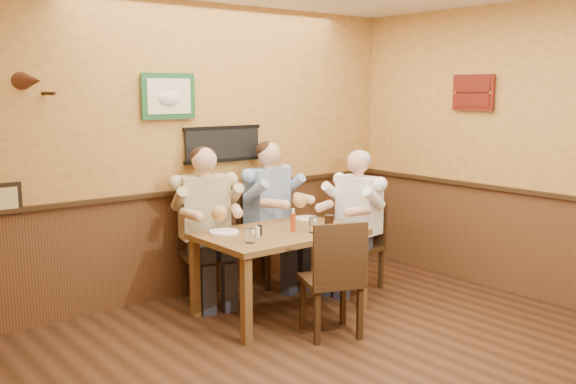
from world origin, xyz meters
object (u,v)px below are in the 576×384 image
(hot_sauce_bottle, at_px, (293,221))
(pepper_shaker, at_px, (260,230))
(dining_table, at_px, (280,241))
(salt_shaker, at_px, (258,232))
(diner_white_elder, at_px, (359,227))
(chair_back_left, at_px, (205,253))
(chair_near_side, at_px, (331,277))
(chair_right_end, at_px, (358,246))
(diner_blue_polo, at_px, (267,221))
(water_glass_left, at_px, (250,236))
(diner_tan_shirt, at_px, (205,232))
(water_glass_mid, at_px, (314,225))
(chair_back_right, at_px, (267,240))
(cola_tumbler, at_px, (329,221))

(hot_sauce_bottle, xyz_separation_m, pepper_shaker, (-0.33, 0.05, -0.05))
(dining_table, distance_m, salt_shaker, 0.31)
(diner_white_elder, bearing_deg, chair_back_left, -123.40)
(chair_near_side, bearing_deg, chair_right_end, -123.01)
(dining_table, xyz_separation_m, diner_blue_polo, (0.44, 0.78, 0.00))
(chair_right_end, bearing_deg, water_glass_left, -88.05)
(chair_right_end, xyz_separation_m, chair_near_side, (-1.04, -0.74, 0.04))
(diner_blue_polo, relative_size, salt_shaker, 15.65)
(diner_white_elder, bearing_deg, hot_sauce_bottle, -88.97)
(diner_tan_shirt, relative_size, water_glass_mid, 9.74)
(chair_back_left, bearing_deg, diner_tan_shirt, 0.00)
(water_glass_mid, height_order, hot_sauce_bottle, hot_sauce_bottle)
(chair_back_right, bearing_deg, chair_back_left, 175.11)
(salt_shaker, xyz_separation_m, pepper_shaker, (0.04, 0.03, 0.00))
(diner_blue_polo, relative_size, diner_white_elder, 1.05)
(hot_sauce_bottle, bearing_deg, water_glass_mid, -53.20)
(chair_near_side, distance_m, pepper_shaker, 0.75)
(chair_back_left, xyz_separation_m, chair_back_right, (0.77, 0.04, 0.00))
(diner_tan_shirt, distance_m, cola_tumbler, 1.18)
(chair_back_left, height_order, water_glass_mid, chair_back_left)
(pepper_shaker, bearing_deg, water_glass_left, -142.78)
(diner_tan_shirt, bearing_deg, hot_sauce_bottle, -48.55)
(diner_white_elder, relative_size, pepper_shaker, 13.68)
(water_glass_mid, height_order, salt_shaker, water_glass_mid)
(chair_back_left, xyz_separation_m, hot_sauce_bottle, (0.41, -0.81, 0.38))
(dining_table, bearing_deg, chair_back_left, 114.11)
(water_glass_mid, distance_m, pepper_shaker, 0.48)
(water_glass_left, distance_m, water_glass_mid, 0.65)
(pepper_shaker, bearing_deg, salt_shaker, -145.61)
(chair_near_side, xyz_separation_m, diner_blue_polo, (0.43, 1.43, 0.18))
(chair_back_right, height_order, chair_right_end, chair_back_right)
(diner_tan_shirt, relative_size, cola_tumbler, 11.94)
(chair_back_left, bearing_deg, dining_table, -51.51)
(chair_back_right, xyz_separation_m, diner_blue_polo, (0.00, 0.00, 0.20))
(water_glass_left, relative_size, salt_shaker, 1.39)
(diner_blue_polo, bearing_deg, water_glass_left, -141.05)
(chair_back_right, xyz_separation_m, salt_shaker, (-0.72, -0.83, 0.33))
(chair_back_right, distance_m, diner_tan_shirt, 0.79)
(cola_tumbler, height_order, pepper_shaker, cola_tumbler)
(chair_back_right, distance_m, salt_shaker, 1.15)
(diner_blue_polo, bearing_deg, diner_tan_shirt, 175.11)
(chair_back_left, bearing_deg, chair_back_right, 17.69)
(dining_table, xyz_separation_m, salt_shaker, (-0.28, -0.05, 0.13))
(dining_table, distance_m, water_glass_left, 0.51)
(salt_shaker, bearing_deg, hot_sauce_bottle, -3.69)
(chair_back_right, distance_m, chair_right_end, 0.93)
(water_glass_mid, distance_m, hot_sauce_bottle, 0.19)
(diner_blue_polo, height_order, hot_sauce_bottle, diner_blue_polo)
(chair_right_end, distance_m, pepper_shaker, 1.35)
(cola_tumbler, bearing_deg, diner_blue_polo, 90.76)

